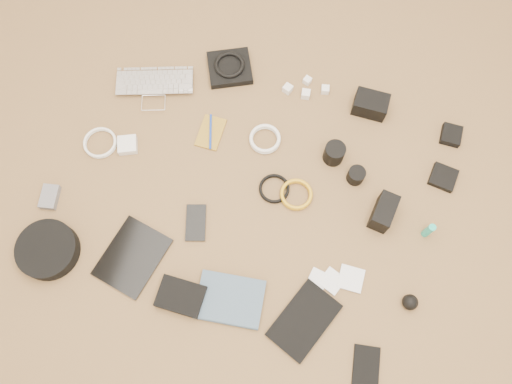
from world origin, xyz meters
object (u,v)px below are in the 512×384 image
(dslr_camera, at_px, (370,104))
(phone, at_px, (196,223))
(laptop, at_px, (155,92))
(headphone_case, at_px, (48,250))
(paperback, at_px, (225,324))
(tablet, at_px, (132,257))

(dslr_camera, relative_size, phone, 0.94)
(laptop, distance_m, dslr_camera, 0.82)
(headphone_case, distance_m, paperback, 0.65)
(laptop, xyz_separation_m, phone, (0.31, -0.45, -0.01))
(laptop, relative_size, headphone_case, 1.45)
(dslr_camera, relative_size, headphone_case, 0.61)
(phone, xyz_separation_m, paperback, (0.20, -0.30, 0.01))
(dslr_camera, distance_m, headphone_case, 1.26)
(laptop, xyz_separation_m, headphone_case, (-0.14, -0.68, 0.02))
(headphone_case, bearing_deg, tablet, 11.50)
(tablet, xyz_separation_m, paperback, (0.37, -0.13, 0.01))
(tablet, bearing_deg, dslr_camera, 62.88)
(phone, bearing_deg, laptop, 109.13)
(laptop, xyz_separation_m, tablet, (0.14, -0.63, -0.01))
(headphone_case, bearing_deg, dslr_camera, 41.43)
(laptop, bearing_deg, tablet, -94.45)
(phone, bearing_deg, dslr_camera, 35.34)
(laptop, height_order, phone, laptop)
(phone, bearing_deg, paperback, -72.18)
(tablet, relative_size, phone, 1.79)
(laptop, bearing_deg, headphone_case, -118.45)
(phone, bearing_deg, tablet, -150.06)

